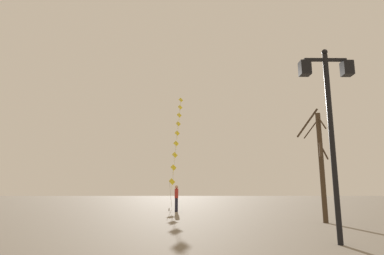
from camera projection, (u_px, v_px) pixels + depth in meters
ground_plane at (199, 213)px, 20.18m from camera, size 160.00×160.00×0.00m
twin_lantern_lamp_post at (329, 105)px, 8.76m from camera, size 1.45×0.28×5.19m
kite_train at (177, 138)px, 29.80m from camera, size 0.92×11.74×11.51m
kite_flyer at (176, 198)px, 21.42m from camera, size 0.25×0.61×1.71m
bare_tree at (321, 162)px, 14.21m from camera, size 1.37×1.98×4.99m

